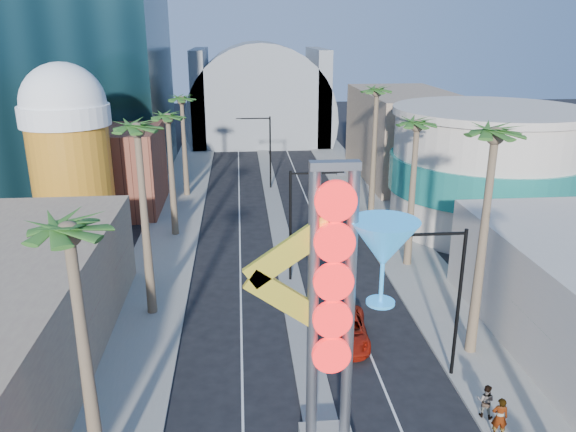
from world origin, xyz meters
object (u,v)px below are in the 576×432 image
object	(u,v)px
neon_sign	(353,297)
pedestrian_b	(486,401)
pedestrian_a	(500,417)
red_pickup	(346,329)

from	to	relation	value
neon_sign	pedestrian_b	world-z (taller)	neon_sign
pedestrian_a	pedestrian_b	world-z (taller)	pedestrian_a
pedestrian_a	pedestrian_b	bearing A→B (deg)	-76.63
red_pickup	neon_sign	bearing A→B (deg)	-94.56
neon_sign	pedestrian_a	world-z (taller)	neon_sign
red_pickup	pedestrian_a	world-z (taller)	pedestrian_a
red_pickup	pedestrian_b	bearing A→B (deg)	-49.31
neon_sign	red_pickup	distance (m)	11.14
pedestrian_b	pedestrian_a	bearing A→B (deg)	125.23
neon_sign	pedestrian_a	xyz separation A→B (m)	(6.68, 0.33, -6.20)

